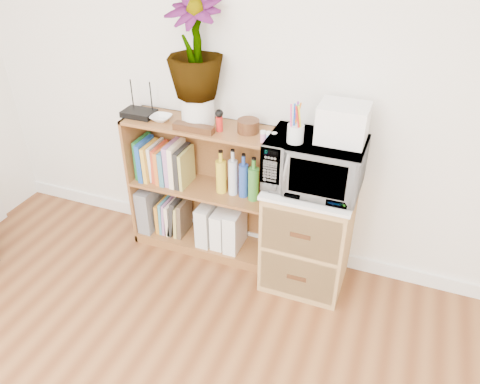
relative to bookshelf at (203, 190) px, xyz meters
The scene contains 21 objects.
skirting_board 0.57m from the bookshelf, 21.80° to the left, with size 4.00×0.02×0.10m, color white.
bookshelf is the anchor object (origin of this frame).
wicker_unit 0.76m from the bookshelf, ahead, with size 0.50×0.45×0.70m, color #9E7542.
microwave 0.85m from the bookshelf, ahead, with size 0.54×0.36×0.30m, color silver.
pen_cup 0.89m from the bookshelf, 13.25° to the right, with size 0.09×0.09×0.10m, color silver.
small_appliance 1.09m from the bookshelf, ahead, with size 0.26×0.22×0.21m, color white.
router 0.65m from the bookshelf, behind, with size 0.20×0.14×0.04m, color black.
white_bowl 0.55m from the bookshelf, behind, with size 0.13×0.13×0.03m, color white.
plant_pot 0.56m from the bookshelf, 132.38° to the left, with size 0.20×0.20×0.17m, color silver.
potted_plant 0.95m from the bookshelf, 132.38° to the left, with size 0.33×0.33×0.60m, color #357C31.
trinket_box 0.51m from the bookshelf, 85.61° to the right, with size 0.26×0.06×0.04m, color #36200E.
kokeshi_doll 0.54m from the bookshelf, 14.89° to the right, with size 0.04×0.04×0.09m, color #AD1915.
wooden_bowl 0.60m from the bookshelf, ahead, with size 0.13×0.13×0.08m, color #3C1D10.
paint_jars 0.70m from the bookshelf, 10.74° to the right, with size 0.11×0.04×0.05m, color pink.
file_box 0.49m from the bookshelf, behind, with size 0.10×0.27×0.33m, color slate.
magazine_holder_left 0.26m from the bookshelf, 19.72° to the right, with size 0.09×0.24×0.30m, color silver.
magazine_holder_mid 0.30m from the bookshelf, ahead, with size 0.09×0.22×0.27m, color white.
magazine_holder_right 0.35m from the bookshelf, ahead, with size 0.09×0.24×0.29m, color white.
cookbooks 0.32m from the bookshelf, behind, with size 0.37×0.20×0.29m.
liquor_bottles 0.37m from the bookshelf, ahead, with size 0.44×0.07×0.32m.
lower_books 0.37m from the bookshelf, behind, with size 0.22×0.19×0.29m.
Camera 1 is at (0.84, -0.29, 2.15)m, focal length 35.00 mm.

